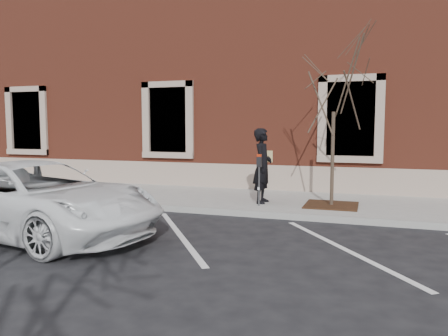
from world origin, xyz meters
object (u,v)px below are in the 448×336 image
(parking_meter, at_px, (259,170))
(sapling, at_px, (334,86))
(man, at_px, (263,166))
(white_truck, at_px, (36,199))

(parking_meter, distance_m, sapling, 2.83)
(man, relative_size, sapling, 0.45)
(sapling, xyz_separation_m, white_truck, (-5.37, -4.41, -2.45))
(man, bearing_deg, white_truck, 140.36)
(white_truck, bearing_deg, man, -31.01)
(parking_meter, xyz_separation_m, sapling, (1.76, 0.60, 2.13))
(sapling, bearing_deg, white_truck, -140.62)
(man, distance_m, white_truck, 5.60)
(white_truck, bearing_deg, sapling, -41.66)
(man, distance_m, sapling, 2.73)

